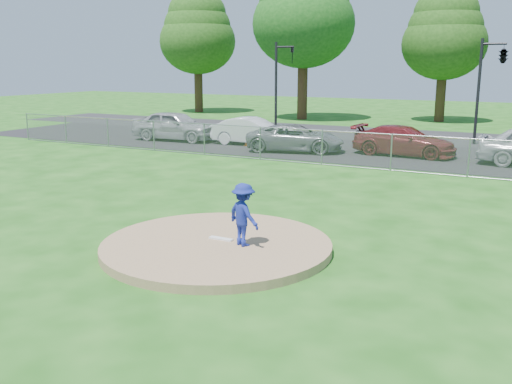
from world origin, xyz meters
TOP-DOWN VIEW (x-y plane):
  - ground at (0.00, 10.00)m, footprint 120.00×120.00m
  - pitchers_mound at (0.00, 0.00)m, footprint 5.40×5.40m
  - pitching_rubber at (0.00, 0.20)m, footprint 0.60×0.15m
  - chain_link_fence at (0.00, 12.00)m, footprint 40.00×0.06m
  - parking_lot at (0.00, 16.50)m, footprint 50.00×8.00m
  - street at (0.00, 24.00)m, footprint 60.00×7.00m
  - tree_far_left at (-22.00, 33.00)m, footprint 6.72×6.72m
  - tree_left at (-11.00, 31.00)m, footprint 7.84×7.84m
  - tree_center at (-1.00, 34.00)m, footprint 6.16×6.16m
  - traffic_signal_left at (-8.76, 22.00)m, footprint 1.28×0.20m
  - traffic_signal_center at (3.97, 22.00)m, footprint 1.42×2.48m
  - pitcher at (0.68, 0.08)m, footprint 1.08×0.87m
  - traffic_cone at (-7.61, 15.66)m, footprint 0.34×0.34m
  - parked_car_silver at (-12.33, 15.72)m, footprint 5.07×2.35m
  - parked_car_white at (-7.58, 16.17)m, footprint 4.50×1.73m
  - parked_car_gray at (-4.59, 15.04)m, footprint 5.19×3.30m
  - parked_car_darkred at (0.52, 16.23)m, footprint 4.95×2.25m

SIDE VIEW (x-z plane):
  - ground at x=0.00m, z-range 0.00..0.00m
  - street at x=0.00m, z-range 0.00..0.01m
  - parking_lot at x=0.00m, z-range 0.00..0.01m
  - pitchers_mound at x=0.00m, z-range 0.00..0.20m
  - pitching_rubber at x=0.00m, z-range 0.20..0.24m
  - traffic_cone at x=-7.61m, z-range 0.01..0.67m
  - parked_car_gray at x=-4.59m, z-range 0.01..1.34m
  - parked_car_darkred at x=0.52m, z-range 0.01..1.42m
  - parked_car_white at x=-7.58m, z-range 0.01..1.47m
  - chain_link_fence at x=0.00m, z-range 0.00..1.50m
  - parked_car_silver at x=-12.33m, z-range 0.01..1.69m
  - pitcher at x=0.68m, z-range 0.20..1.65m
  - traffic_signal_left at x=-8.76m, z-range 0.56..6.16m
  - traffic_signal_center at x=3.97m, z-range 1.81..7.41m
  - tree_center at x=-1.00m, z-range 1.55..11.39m
  - tree_far_left at x=-22.00m, z-range 1.69..12.43m
  - tree_left at x=-11.00m, z-range 1.98..14.51m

